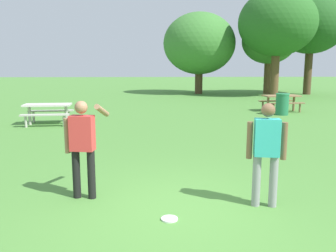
{
  "coord_description": "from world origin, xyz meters",
  "views": [
    {
      "loc": [
        -0.3,
        -5.11,
        2.22
      ],
      "look_at": [
        -0.02,
        1.92,
        1.0
      ],
      "focal_mm": 38.11,
      "sensor_mm": 36.0,
      "label": 1
    }
  ],
  "objects_px": {
    "person_thrower": "(83,142)",
    "tree_far_right": "(269,41)",
    "person_catcher": "(266,148)",
    "trash_can_beside_table": "(282,104)",
    "picnic_table_near": "(48,110)",
    "tree_tall_left": "(199,44)",
    "tree_slender_mid": "(311,25)",
    "picnic_table_far": "(281,100)",
    "frisbee": "(169,219)",
    "tree_broad_center": "(277,23)"
  },
  "relations": [
    {
      "from": "tree_far_right",
      "to": "tree_slender_mid",
      "type": "height_order",
      "value": "tree_slender_mid"
    },
    {
      "from": "frisbee",
      "to": "tree_far_right",
      "type": "height_order",
      "value": "tree_far_right"
    },
    {
      "from": "picnic_table_near",
      "to": "trash_can_beside_table",
      "type": "height_order",
      "value": "trash_can_beside_table"
    },
    {
      "from": "frisbee",
      "to": "tree_slender_mid",
      "type": "relative_size",
      "value": 0.03
    },
    {
      "from": "trash_can_beside_table",
      "to": "tree_tall_left",
      "type": "height_order",
      "value": "tree_tall_left"
    },
    {
      "from": "person_thrower",
      "to": "tree_far_right",
      "type": "distance_m",
      "value": 23.57
    },
    {
      "from": "person_thrower",
      "to": "picnic_table_far",
      "type": "relative_size",
      "value": 0.88
    },
    {
      "from": "person_thrower",
      "to": "tree_broad_center",
      "type": "bearing_deg",
      "value": 63.19
    },
    {
      "from": "tree_tall_left",
      "to": "tree_slender_mid",
      "type": "bearing_deg",
      "value": -6.2
    },
    {
      "from": "picnic_table_near",
      "to": "trash_can_beside_table",
      "type": "distance_m",
      "value": 9.9
    },
    {
      "from": "tree_tall_left",
      "to": "picnic_table_far",
      "type": "bearing_deg",
      "value": -75.83
    },
    {
      "from": "person_catcher",
      "to": "tree_tall_left",
      "type": "relative_size",
      "value": 0.27
    },
    {
      "from": "picnic_table_near",
      "to": "frisbee",
      "type": "bearing_deg",
      "value": -63.86
    },
    {
      "from": "picnic_table_near",
      "to": "tree_broad_center",
      "type": "bearing_deg",
      "value": 42.75
    },
    {
      "from": "person_catcher",
      "to": "picnic_table_near",
      "type": "distance_m",
      "value": 9.88
    },
    {
      "from": "person_catcher",
      "to": "tree_tall_left",
      "type": "height_order",
      "value": "tree_tall_left"
    },
    {
      "from": "frisbee",
      "to": "tree_broad_center",
      "type": "relative_size",
      "value": 0.03
    },
    {
      "from": "frisbee",
      "to": "tree_tall_left",
      "type": "height_order",
      "value": "tree_tall_left"
    },
    {
      "from": "picnic_table_near",
      "to": "tree_tall_left",
      "type": "xyz_separation_m",
      "value": [
        7.4,
        14.01,
        3.21
      ]
    },
    {
      "from": "frisbee",
      "to": "tree_far_right",
      "type": "xyz_separation_m",
      "value": [
        8.42,
        22.16,
        3.93
      ]
    },
    {
      "from": "trash_can_beside_table",
      "to": "picnic_table_far",
      "type": "bearing_deg",
      "value": 72.38
    },
    {
      "from": "picnic_table_far",
      "to": "tree_tall_left",
      "type": "distance_m",
      "value": 11.34
    },
    {
      "from": "picnic_table_near",
      "to": "trash_can_beside_table",
      "type": "xyz_separation_m",
      "value": [
        9.66,
        2.17,
        -0.08
      ]
    },
    {
      "from": "person_catcher",
      "to": "frisbee",
      "type": "height_order",
      "value": "person_catcher"
    },
    {
      "from": "frisbee",
      "to": "tree_slender_mid",
      "type": "height_order",
      "value": "tree_slender_mid"
    },
    {
      "from": "picnic_table_far",
      "to": "tree_broad_center",
      "type": "bearing_deg",
      "value": 73.65
    },
    {
      "from": "tree_tall_left",
      "to": "trash_can_beside_table",
      "type": "bearing_deg",
      "value": -79.22
    },
    {
      "from": "frisbee",
      "to": "tree_tall_left",
      "type": "relative_size",
      "value": 0.04
    },
    {
      "from": "person_catcher",
      "to": "trash_can_beside_table",
      "type": "bearing_deg",
      "value": 68.85
    },
    {
      "from": "person_catcher",
      "to": "trash_can_beside_table",
      "type": "relative_size",
      "value": 1.71
    },
    {
      "from": "person_catcher",
      "to": "tree_far_right",
      "type": "xyz_separation_m",
      "value": [
        6.9,
        21.7,
        3.0
      ]
    },
    {
      "from": "person_catcher",
      "to": "tree_slender_mid",
      "type": "height_order",
      "value": "tree_slender_mid"
    },
    {
      "from": "picnic_table_far",
      "to": "tree_broad_center",
      "type": "xyz_separation_m",
      "value": [
        2.35,
        8.02,
        4.44
      ]
    },
    {
      "from": "person_thrower",
      "to": "picnic_table_far",
      "type": "xyz_separation_m",
      "value": [
        7.28,
        11.04,
        -0.4
      ]
    },
    {
      "from": "tree_slender_mid",
      "to": "tree_broad_center",
      "type": "bearing_deg",
      "value": -151.8
    },
    {
      "from": "frisbee",
      "to": "tree_slender_mid",
      "type": "xyz_separation_m",
      "value": [
        11.32,
        21.64,
        5.06
      ]
    },
    {
      "from": "person_thrower",
      "to": "picnic_table_near",
      "type": "height_order",
      "value": "person_thrower"
    },
    {
      "from": "picnic_table_far",
      "to": "picnic_table_near",
      "type": "bearing_deg",
      "value": -161.02
    },
    {
      "from": "tree_broad_center",
      "to": "picnic_table_near",
      "type": "bearing_deg",
      "value": -137.25
    },
    {
      "from": "frisbee",
      "to": "trash_can_beside_table",
      "type": "distance_m",
      "value": 12.02
    },
    {
      "from": "person_catcher",
      "to": "person_thrower",
      "type": "bearing_deg",
      "value": 170.63
    },
    {
      "from": "person_catcher",
      "to": "frisbee",
      "type": "xyz_separation_m",
      "value": [
        -1.52,
        -0.46,
        -0.93
      ]
    },
    {
      "from": "person_thrower",
      "to": "picnic_table_far",
      "type": "bearing_deg",
      "value": 56.61
    },
    {
      "from": "person_catcher",
      "to": "trash_can_beside_table",
      "type": "xyz_separation_m",
      "value": [
        3.96,
        10.23,
        -0.46
      ]
    },
    {
      "from": "tree_broad_center",
      "to": "frisbee",
      "type": "bearing_deg",
      "value": -112.4
    },
    {
      "from": "trash_can_beside_table",
      "to": "tree_broad_center",
      "type": "relative_size",
      "value": 0.13
    },
    {
      "from": "tree_broad_center",
      "to": "tree_far_right",
      "type": "height_order",
      "value": "tree_broad_center"
    },
    {
      "from": "person_thrower",
      "to": "tree_slender_mid",
      "type": "bearing_deg",
      "value": 58.47
    },
    {
      "from": "person_thrower",
      "to": "tree_tall_left",
      "type": "bearing_deg",
      "value": 77.94
    },
    {
      "from": "person_catcher",
      "to": "trash_can_beside_table",
      "type": "distance_m",
      "value": 10.98
    }
  ]
}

